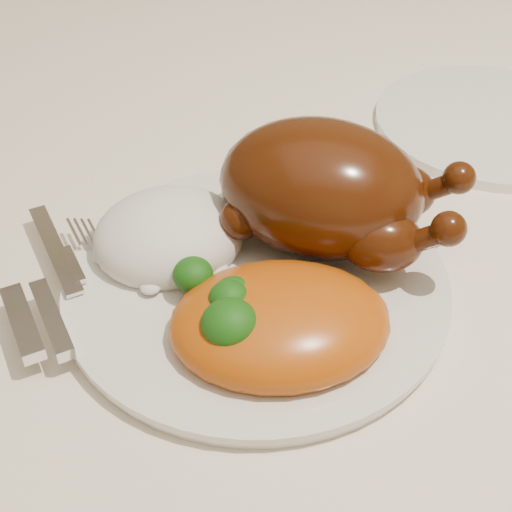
# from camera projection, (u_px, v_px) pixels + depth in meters

# --- Properties ---
(dining_table) EXTENTS (1.60, 0.90, 0.76)m
(dining_table) POSITION_uv_depth(u_px,v_px,m) (353.00, 301.00, 0.65)
(dining_table) COLOR brown
(dining_table) RESTS_ON floor
(tablecloth) EXTENTS (1.73, 1.03, 0.18)m
(tablecloth) POSITION_uv_depth(u_px,v_px,m) (361.00, 239.00, 0.60)
(tablecloth) COLOR white
(tablecloth) RESTS_ON dining_table
(dinner_plate) EXTENTS (0.28, 0.28, 0.01)m
(dinner_plate) POSITION_uv_depth(u_px,v_px,m) (256.00, 283.00, 0.51)
(dinner_plate) COLOR white
(dinner_plate) RESTS_ON tablecloth
(side_plate) EXTENTS (0.24, 0.24, 0.01)m
(side_plate) POSITION_uv_depth(u_px,v_px,m) (491.00, 123.00, 0.68)
(side_plate) COLOR white
(side_plate) RESTS_ON tablecloth
(roast_chicken) EXTENTS (0.20, 0.15, 0.09)m
(roast_chicken) POSITION_uv_depth(u_px,v_px,m) (326.00, 189.00, 0.51)
(roast_chicken) COLOR #491B07
(roast_chicken) RESTS_ON dinner_plate
(rice_mound) EXTENTS (0.14, 0.14, 0.06)m
(rice_mound) POSITION_uv_depth(u_px,v_px,m) (169.00, 236.00, 0.52)
(rice_mound) COLOR white
(rice_mound) RESTS_ON dinner_plate
(mac_and_cheese) EXTENTS (0.16, 0.13, 0.06)m
(mac_and_cheese) POSITION_uv_depth(u_px,v_px,m) (285.00, 320.00, 0.46)
(mac_and_cheese) COLOR #BB4D0C
(mac_and_cheese) RESTS_ON dinner_plate
(cutlery) EXTENTS (0.07, 0.16, 0.01)m
(cutlery) POSITION_uv_depth(u_px,v_px,m) (46.00, 296.00, 0.48)
(cutlery) COLOR silver
(cutlery) RESTS_ON dinner_plate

